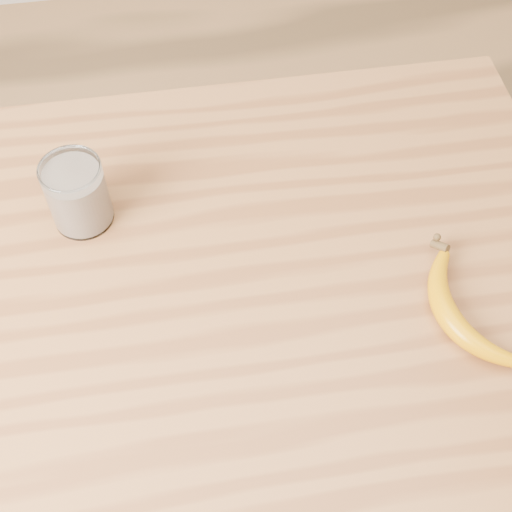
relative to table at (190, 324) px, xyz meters
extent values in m
plane|color=#9C6F43|center=(0.00, 0.00, -0.77)|extent=(4.00, 4.00, 0.00)
cube|color=#935D30|center=(0.00, 0.00, 0.11)|extent=(1.20, 0.80, 0.04)
cylinder|color=brown|center=(0.54, 0.34, -0.34)|extent=(0.06, 0.06, 0.86)
cylinder|color=white|center=(-0.14, 0.14, 0.19)|extent=(0.09, 0.09, 0.11)
torus|color=white|center=(-0.14, 0.14, 0.24)|extent=(0.09, 0.09, 0.00)
cylinder|color=beige|center=(-0.14, 0.14, 0.18)|extent=(0.08, 0.08, 0.09)
camera|label=1|loc=(0.02, -0.56, 0.99)|focal=50.00mm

